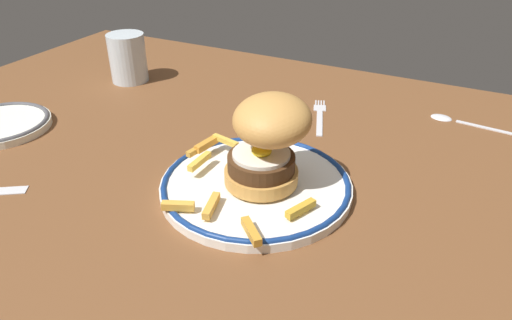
% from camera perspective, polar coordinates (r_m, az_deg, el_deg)
% --- Properties ---
extents(ground_plane, '(1.37, 0.93, 0.04)m').
position_cam_1_polar(ground_plane, '(0.69, -1.21, -2.16)').
color(ground_plane, brown).
extents(dinner_plate, '(0.25, 0.25, 0.02)m').
position_cam_1_polar(dinner_plate, '(0.63, 0.00, -2.95)').
color(dinner_plate, white).
rests_on(dinner_plate, ground_plane).
extents(burger, '(0.11, 0.12, 0.12)m').
position_cam_1_polar(burger, '(0.59, 1.40, 2.47)').
color(burger, '#CA8F43').
rests_on(burger, dinner_plate).
extents(fries_pile, '(0.20, 0.21, 0.02)m').
position_cam_1_polar(fries_pile, '(0.61, -3.81, -2.02)').
color(fries_pile, gold).
rests_on(fries_pile, dinner_plate).
extents(water_glass, '(0.07, 0.07, 0.10)m').
position_cam_1_polar(water_glass, '(1.01, -15.13, 11.50)').
color(water_glass, silver).
rests_on(water_glass, ground_plane).
extents(side_plate, '(0.16, 0.16, 0.02)m').
position_cam_1_polar(side_plate, '(0.89, -28.41, 3.81)').
color(side_plate, white).
rests_on(side_plate, ground_plane).
extents(fork, '(0.06, 0.14, 0.00)m').
position_cam_1_polar(fork, '(0.84, 7.67, 5.33)').
color(fork, silver).
rests_on(fork, ground_plane).
extents(spoon, '(0.13, 0.03, 0.01)m').
position_cam_1_polar(spoon, '(0.88, 22.36, 4.67)').
color(spoon, silver).
rests_on(spoon, ground_plane).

